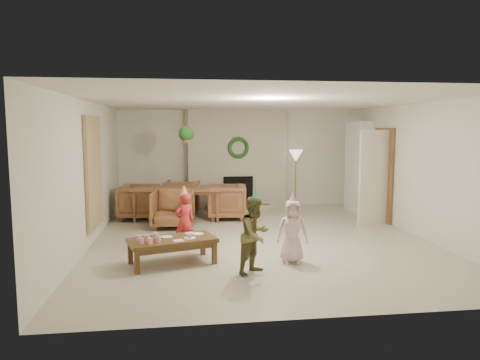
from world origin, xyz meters
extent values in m
plane|color=#B7B29E|center=(0.00, 0.00, 0.00)|extent=(7.00, 7.00, 0.00)
plane|color=white|center=(0.00, 0.00, 2.50)|extent=(7.00, 7.00, 0.00)
plane|color=silver|center=(0.00, 3.50, 1.25)|extent=(7.00, 0.00, 7.00)
plane|color=silver|center=(0.00, -3.50, 1.25)|extent=(7.00, 0.00, 7.00)
plane|color=silver|center=(-3.00, 0.00, 1.25)|extent=(0.00, 7.00, 7.00)
plane|color=silver|center=(3.00, 0.00, 1.25)|extent=(0.00, 7.00, 7.00)
cube|color=#563017|center=(0.00, 3.30, 1.25)|extent=(2.50, 0.40, 2.50)
cube|color=brown|center=(0.00, 2.95, 0.06)|extent=(1.60, 0.30, 0.12)
cube|color=black|center=(0.00, 3.12, 0.45)|extent=(0.75, 0.12, 0.75)
torus|color=#19431B|center=(0.00, 3.07, 1.55)|extent=(0.54, 0.10, 0.54)
cylinder|color=gold|center=(1.47, 3.00, 0.01)|extent=(0.28, 0.28, 0.03)
cylinder|color=gold|center=(1.47, 3.00, 0.70)|extent=(0.03, 0.03, 1.34)
cone|color=beige|center=(1.47, 3.00, 1.34)|extent=(0.36, 0.36, 0.30)
cube|color=white|center=(2.84, 2.30, 1.10)|extent=(0.30, 1.00, 2.20)
cube|color=white|center=(2.82, 2.30, 0.45)|extent=(0.30, 0.92, 0.03)
cube|color=white|center=(2.82, 2.30, 0.85)|extent=(0.30, 0.92, 0.03)
cube|color=white|center=(2.82, 2.30, 1.25)|extent=(0.30, 0.92, 0.03)
cube|color=white|center=(2.82, 2.30, 1.65)|extent=(0.30, 0.92, 0.03)
cube|color=#AA241F|center=(2.80, 2.15, 0.59)|extent=(0.20, 0.40, 0.24)
cube|color=#295C96|center=(2.80, 2.35, 0.99)|extent=(0.20, 0.44, 0.24)
cube|color=#C18B29|center=(2.80, 2.20, 1.38)|extent=(0.20, 0.36, 0.22)
cube|color=brown|center=(2.96, 1.20, 1.02)|extent=(0.05, 0.86, 2.04)
cube|color=beige|center=(2.58, 0.82, 1.00)|extent=(0.77, 0.32, 2.00)
cube|color=tan|center=(-2.96, 0.20, 1.25)|extent=(0.06, 1.20, 2.00)
imported|color=brown|center=(-1.49, 2.01, 0.35)|extent=(2.11, 1.33, 0.70)
imported|color=brown|center=(-1.59, 1.14, 0.39)|extent=(0.92, 0.94, 0.77)
imported|color=brown|center=(-1.39, 2.88, 0.39)|extent=(0.92, 0.94, 0.77)
imported|color=brown|center=(-2.36, 2.11, 0.39)|extent=(0.94, 0.92, 0.77)
imported|color=brown|center=(-0.41, 1.88, 0.39)|extent=(0.94, 0.92, 0.77)
cylinder|color=tan|center=(-1.30, 1.50, 2.15)|extent=(0.01, 0.01, 0.70)
cylinder|color=#A85B36|center=(-1.30, 1.50, 1.80)|extent=(0.16, 0.16, 0.12)
sphere|color=#194918|center=(-1.30, 1.50, 1.92)|extent=(0.32, 0.32, 0.32)
cube|color=brown|center=(-1.55, -1.35, 0.36)|extent=(1.40, 0.98, 0.06)
cube|color=brown|center=(-1.55, -1.35, 0.29)|extent=(1.28, 0.85, 0.08)
cube|color=brown|center=(-2.03, -1.77, 0.17)|extent=(0.09, 0.09, 0.33)
cube|color=brown|center=(-0.93, -1.43, 0.17)|extent=(0.09, 0.09, 0.33)
cube|color=brown|center=(-2.18, -1.27, 0.17)|extent=(0.09, 0.09, 0.33)
cube|color=brown|center=(-1.08, -0.94, 0.17)|extent=(0.09, 0.09, 0.33)
cylinder|color=white|center=(-1.98, -1.63, 0.44)|extent=(0.09, 0.09, 0.09)
cylinder|color=white|center=(-2.04, -1.45, 0.44)|extent=(0.09, 0.09, 0.09)
cylinder|color=white|center=(-1.85, -1.65, 0.44)|extent=(0.09, 0.09, 0.09)
cylinder|color=white|center=(-1.91, -1.46, 0.44)|extent=(0.09, 0.09, 0.09)
cylinder|color=white|center=(-1.75, -1.53, 0.44)|extent=(0.09, 0.09, 0.09)
cylinder|color=white|center=(-1.80, -1.34, 0.44)|extent=(0.09, 0.09, 0.09)
cylinder|color=white|center=(-1.64, -1.25, 0.40)|extent=(0.22, 0.22, 0.01)
cylinder|color=white|center=(-1.29, -1.37, 0.40)|extent=(0.22, 0.22, 0.01)
cylinder|color=white|center=(-1.16, -1.13, 0.40)|extent=(0.22, 0.22, 0.01)
sphere|color=tan|center=(-1.29, -1.37, 0.43)|extent=(0.09, 0.09, 0.07)
cube|color=#E8ABBB|center=(-1.46, -1.51, 0.39)|extent=(0.18, 0.18, 0.01)
cube|color=#E8ABBB|center=(-1.28, -1.08, 0.39)|extent=(0.18, 0.18, 0.01)
imported|color=red|center=(-1.36, -0.62, 0.48)|extent=(0.42, 0.36, 0.97)
cone|color=#E5EF4F|center=(-1.36, -0.62, 1.01)|extent=(0.15, 0.15, 0.18)
imported|color=brown|center=(-0.39, -1.92, 0.54)|extent=(0.67, 0.66, 1.09)
cone|color=#49AA69|center=(-0.39, -1.92, 1.13)|extent=(0.17, 0.17, 0.18)
imported|color=beige|center=(0.25, -1.50, 0.48)|extent=(0.51, 0.37, 0.96)
cone|color=#AFAFB6|center=(0.25, -1.50, 1.00)|extent=(0.16, 0.16, 0.17)
camera|label=1|loc=(-1.37, -7.87, 2.02)|focal=32.95mm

